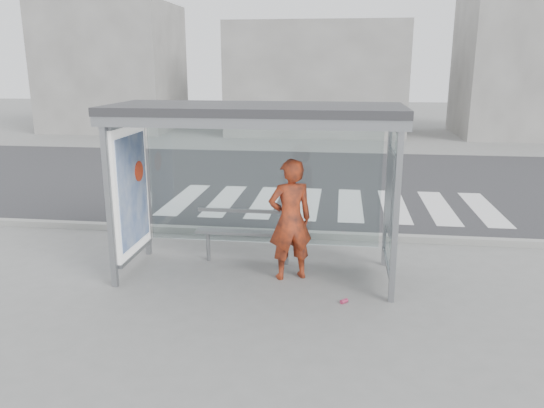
{
  "coord_description": "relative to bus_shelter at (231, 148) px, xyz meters",
  "views": [
    {
      "loc": [
        1.25,
        -7.61,
        3.19
      ],
      "look_at": [
        0.22,
        0.2,
        1.1
      ],
      "focal_mm": 35.0,
      "sensor_mm": 36.0,
      "label": 1
    }
  ],
  "objects": [
    {
      "name": "ground",
      "position": [
        0.37,
        -0.06,
        -1.98
      ],
      "size": [
        80.0,
        80.0,
        0.0
      ],
      "primitive_type": "plane",
      "color": "slate",
      "rests_on": "ground"
    },
    {
      "name": "road",
      "position": [
        0.37,
        6.94,
        -1.98
      ],
      "size": [
        30.0,
        10.0,
        0.01
      ],
      "primitive_type": "cube",
      "color": "#2B2B2E",
      "rests_on": "ground"
    },
    {
      "name": "curb",
      "position": [
        0.37,
        1.89,
        -1.92
      ],
      "size": [
        30.0,
        0.18,
        0.12
      ],
      "primitive_type": "cube",
      "color": "gray",
      "rests_on": "ground"
    },
    {
      "name": "crosswalk",
      "position": [
        1.37,
        4.44,
        -1.98
      ],
      "size": [
        7.55,
        3.0,
        0.0
      ],
      "color": "silver",
      "rests_on": "ground"
    },
    {
      "name": "bus_shelter",
      "position": [
        0.0,
        0.0,
        0.0
      ],
      "size": [
        4.25,
        1.65,
        2.62
      ],
      "color": "gray",
      "rests_on": "ground"
    },
    {
      "name": "building_left",
      "position": [
        -9.63,
        17.94,
        1.02
      ],
      "size": [
        6.0,
        5.0,
        6.0
      ],
      "primitive_type": "cube",
      "color": "slate",
      "rests_on": "ground"
    },
    {
      "name": "building_center",
      "position": [
        0.37,
        17.94,
        0.52
      ],
      "size": [
        8.0,
        5.0,
        5.0
      ],
      "primitive_type": "cube",
      "color": "slate",
      "rests_on": "ground"
    },
    {
      "name": "building_right",
      "position": [
        9.37,
        17.94,
        1.52
      ],
      "size": [
        5.0,
        5.0,
        7.0
      ],
      "primitive_type": "cube",
      "color": "slate",
      "rests_on": "ground"
    },
    {
      "name": "person",
      "position": [
        0.9,
        -0.09,
        -1.06
      ],
      "size": [
        0.8,
        0.67,
        1.86
      ],
      "primitive_type": "imported",
      "rotation": [
        0.0,
        0.0,
        3.54
      ],
      "color": "#C63E12",
      "rests_on": "ground"
    },
    {
      "name": "bench",
      "position": [
        0.13,
        0.48,
        -1.46
      ],
      "size": [
        1.69,
        0.26,
        0.87
      ],
      "color": "slate",
      "rests_on": "ground"
    },
    {
      "name": "soda_can",
      "position": [
        1.73,
        -0.91,
        -1.95
      ],
      "size": [
        0.12,
        0.12,
        0.06
      ],
      "primitive_type": "cylinder",
      "rotation": [
        0.0,
        1.57,
        0.78
      ],
      "color": "#EF4678",
      "rests_on": "ground"
    }
  ]
}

